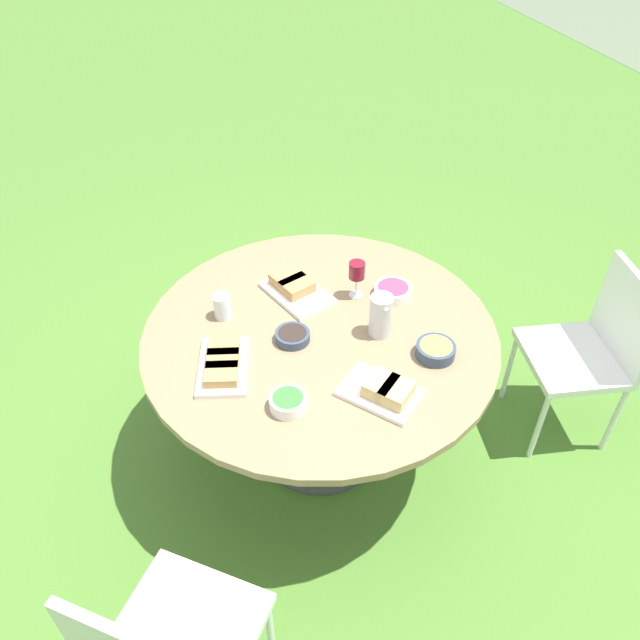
# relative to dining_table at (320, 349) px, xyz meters

# --- Properties ---
(ground_plane) EXTENTS (40.00, 40.00, 0.00)m
(ground_plane) POSITION_rel_dining_table_xyz_m (0.00, 0.00, -0.65)
(ground_plane) COLOR #4C7A2D
(dining_table) EXTENTS (1.48, 1.48, 0.75)m
(dining_table) POSITION_rel_dining_table_xyz_m (0.00, 0.00, 0.00)
(dining_table) COLOR #4C4C51
(dining_table) RESTS_ON ground_plane
(chair_near_right) EXTENTS (0.50, 0.49, 0.89)m
(chair_near_right) POSITION_rel_dining_table_xyz_m (0.21, 1.25, -0.12)
(chair_near_right) COLOR silver
(chair_near_right) RESTS_ON ground_plane
(water_pitcher) EXTENTS (0.10, 0.09, 0.19)m
(water_pitcher) POSITION_rel_dining_table_xyz_m (0.08, 0.23, 0.20)
(water_pitcher) COLOR silver
(water_pitcher) RESTS_ON dining_table
(wine_glass) EXTENTS (0.07, 0.07, 0.18)m
(wine_glass) POSITION_rel_dining_table_xyz_m (-0.18, 0.22, 0.23)
(wine_glass) COLOR silver
(wine_glass) RESTS_ON dining_table
(platter_bread_main) EXTENTS (0.37, 0.31, 0.07)m
(platter_bread_main) POSITION_rel_dining_table_xyz_m (-0.28, -0.03, 0.13)
(platter_bread_main) COLOR white
(platter_bread_main) RESTS_ON dining_table
(platter_charcuterie) EXTENTS (0.34, 0.33, 0.08)m
(platter_charcuterie) POSITION_rel_dining_table_xyz_m (0.42, 0.12, 0.13)
(platter_charcuterie) COLOR white
(platter_charcuterie) RESTS_ON dining_table
(platter_sandwich_side) EXTENTS (0.36, 0.26, 0.06)m
(platter_sandwich_side) POSITION_rel_dining_table_xyz_m (0.10, -0.42, 0.13)
(platter_sandwich_side) COLOR white
(platter_sandwich_side) RESTS_ON dining_table
(bowl_fries) EXTENTS (0.16, 0.16, 0.05)m
(bowl_fries) POSITION_rel_dining_table_xyz_m (0.27, 0.40, 0.13)
(bowl_fries) COLOR #334256
(bowl_fries) RESTS_ON dining_table
(bowl_salad) EXTENTS (0.14, 0.14, 0.05)m
(bowl_salad) POSITION_rel_dining_table_xyz_m (0.37, -0.23, 0.13)
(bowl_salad) COLOR white
(bowl_salad) RESTS_ON dining_table
(bowl_olives) EXTENTS (0.14, 0.14, 0.04)m
(bowl_olives) POSITION_rel_dining_table_xyz_m (0.02, -0.12, 0.12)
(bowl_olives) COLOR #334256
(bowl_olives) RESTS_ON dining_table
(bowl_dip_red) EXTENTS (0.17, 0.17, 0.05)m
(bowl_dip_red) POSITION_rel_dining_table_xyz_m (-0.14, 0.38, 0.13)
(bowl_dip_red) COLOR white
(bowl_dip_red) RESTS_ON dining_table
(cup_water_near) EXTENTS (0.08, 0.08, 0.11)m
(cup_water_near) POSITION_rel_dining_table_xyz_m (-0.21, -0.37, 0.16)
(cup_water_near) COLOR silver
(cup_water_near) RESTS_ON dining_table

